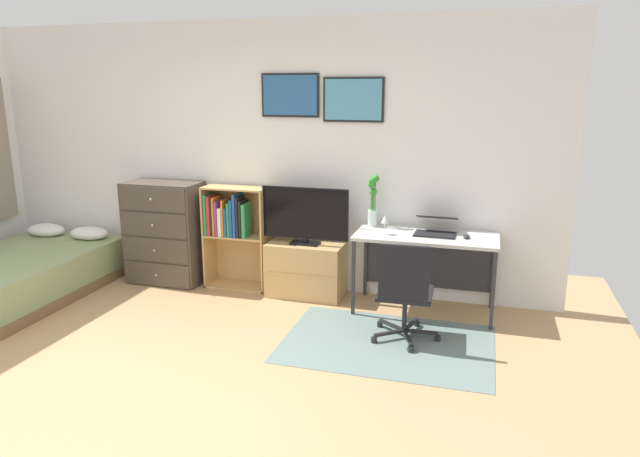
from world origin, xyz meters
TOP-DOWN VIEW (x-y plane):
  - ground_plane at (0.00, 0.00)m, footprint 7.20×7.20m
  - wall_back_with_posters at (0.01, 2.43)m, footprint 6.12×0.09m
  - area_rug at (1.58, 1.27)m, footprint 1.70×1.20m
  - bed at (-2.16, 1.38)m, footprint 1.31×2.01m
  - dresser at (-0.97, 2.15)m, footprint 0.80×0.46m
  - bookshelf at (-0.21, 2.22)m, footprint 0.66×0.30m
  - tv_stand at (0.60, 2.17)m, footprint 0.76×0.41m
  - television at (0.60, 2.15)m, footprint 0.88×0.16m
  - desk at (1.78, 2.15)m, footprint 1.29×0.60m
  - office_chair at (1.70, 1.34)m, footprint 0.56×0.58m
  - laptop at (1.86, 2.16)m, footprint 0.38×0.41m
  - computer_mouse at (2.14, 2.05)m, footprint 0.06×0.10m
  - bamboo_vase at (1.25, 2.25)m, footprint 0.11×0.10m
  - wine_glass at (1.42, 1.99)m, footprint 0.07×0.07m

SIDE VIEW (x-z plane):
  - ground_plane at x=0.00m, z-range 0.00..0.00m
  - area_rug at x=1.58m, z-range 0.00..0.01m
  - bed at x=-2.16m, z-range -0.06..0.49m
  - tv_stand at x=0.60m, z-range 0.00..0.54m
  - office_chair at x=1.70m, z-range 0.03..0.89m
  - dresser at x=-0.97m, z-range 0.00..1.09m
  - desk at x=1.78m, z-range 0.24..0.98m
  - bookshelf at x=-0.21m, z-range 0.11..1.17m
  - computer_mouse at x=2.14m, z-range 0.74..0.77m
  - laptop at x=1.86m, z-range 0.72..0.89m
  - television at x=0.60m, z-range 0.54..1.11m
  - wine_glass at x=1.42m, z-range 0.78..0.96m
  - bamboo_vase at x=1.25m, z-range 0.74..1.24m
  - wall_back_with_posters at x=0.01m, z-range 0.01..2.71m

